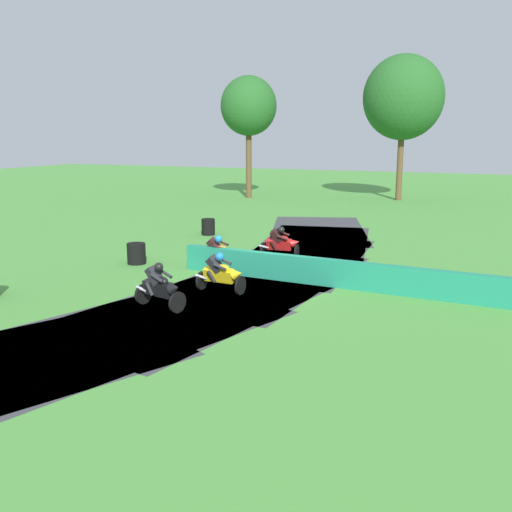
# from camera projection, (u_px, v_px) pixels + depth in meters

# --- Properties ---
(ground_plane) EXTENTS (120.00, 120.00, 0.00)m
(ground_plane) POSITION_uv_depth(u_px,v_px,m) (266.00, 278.00, 19.76)
(ground_plane) COLOR #4C933D
(track_asphalt) EXTENTS (9.66, 31.21, 0.01)m
(track_asphalt) POSITION_uv_depth(u_px,v_px,m) (242.00, 275.00, 20.19)
(track_asphalt) COLOR #3D3D42
(track_asphalt) RESTS_ON ground
(safety_barrier) EXTENTS (18.02, 1.51, 0.90)m
(safety_barrier) POSITION_uv_depth(u_px,v_px,m) (442.00, 285.00, 17.06)
(safety_barrier) COLOR #1E8466
(safety_barrier) RESTS_ON ground
(motorcycle_lead_black) EXTENTS (1.70, 1.02, 1.42)m
(motorcycle_lead_black) POSITION_uv_depth(u_px,v_px,m) (160.00, 287.00, 16.13)
(motorcycle_lead_black) COLOR black
(motorcycle_lead_black) RESTS_ON ground
(motorcycle_chase_yellow) EXTENTS (1.69, 0.88, 1.43)m
(motorcycle_chase_yellow) POSITION_uv_depth(u_px,v_px,m) (221.00, 273.00, 17.79)
(motorcycle_chase_yellow) COLOR black
(motorcycle_chase_yellow) RESTS_ON ground
(motorcycle_trailing_orange) EXTENTS (1.68, 0.86, 1.42)m
(motorcycle_trailing_orange) POSITION_uv_depth(u_px,v_px,m) (219.00, 253.00, 20.80)
(motorcycle_trailing_orange) COLOR black
(motorcycle_trailing_orange) RESTS_ON ground
(motorcycle_fourth_red) EXTENTS (1.69, 0.95, 1.42)m
(motorcycle_fourth_red) POSITION_uv_depth(u_px,v_px,m) (281.00, 243.00, 22.79)
(motorcycle_fourth_red) COLOR black
(motorcycle_fourth_red) RESTS_ON ground
(tire_stack_mid_a) EXTENTS (0.71, 0.71, 0.80)m
(tire_stack_mid_a) POSITION_uv_depth(u_px,v_px,m) (136.00, 254.00, 21.89)
(tire_stack_mid_a) COLOR black
(tire_stack_mid_a) RESTS_ON ground
(tire_stack_mid_b) EXTENTS (0.66, 0.66, 0.80)m
(tire_stack_mid_b) POSITION_uv_depth(u_px,v_px,m) (208.00, 227.00, 28.21)
(tire_stack_mid_b) COLOR black
(tire_stack_mid_b) RESTS_ON ground
(tree_far_left) EXTENTS (5.85, 5.85, 10.59)m
(tree_far_left) POSITION_uv_depth(u_px,v_px,m) (403.00, 98.00, 41.73)
(tree_far_left) COLOR brown
(tree_far_left) RESTS_ON ground
(tree_far_right) EXTENTS (4.28, 4.28, 9.25)m
(tree_far_right) POSITION_uv_depth(u_px,v_px,m) (249.00, 107.00, 43.52)
(tree_far_right) COLOR brown
(tree_far_right) RESTS_ON ground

